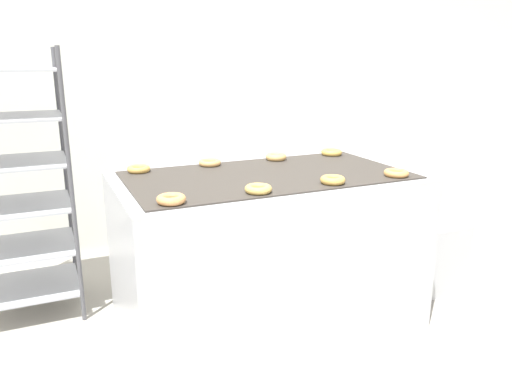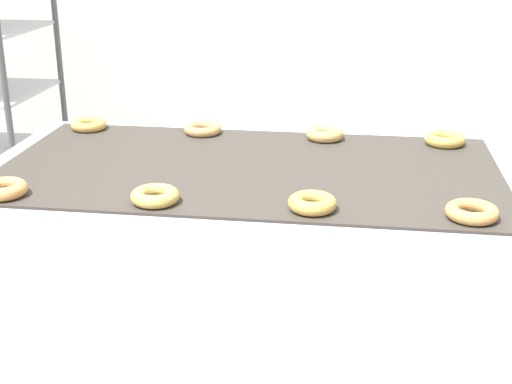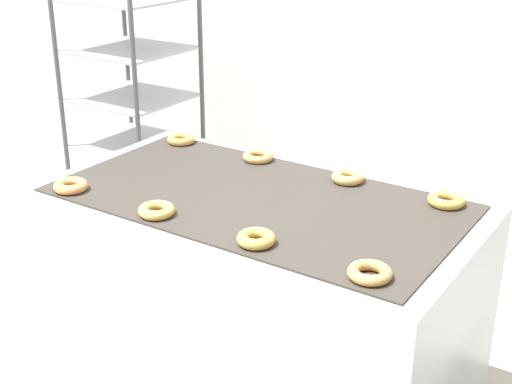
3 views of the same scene
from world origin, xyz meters
name	(u,v)px [view 1 (image 1 of 3)]	position (x,y,z in m)	size (l,w,h in m)	color
wall_back	(187,64)	(0.00, 2.12, 1.40)	(8.00, 0.05, 2.80)	silver
fryer_machine	(267,250)	(0.00, 0.69, 0.43)	(1.58, 0.89, 0.86)	#B7BABF
baking_rack_cart	(19,185)	(-1.22, 1.37, 0.77)	(0.55, 0.52, 1.51)	#4C4C51
glaze_bin	(431,255)	(1.15, 0.65, 0.22)	(0.35, 0.32, 0.44)	#B7BABF
donut_near_left	(171,199)	(-0.60, 0.37, 0.88)	(0.13, 0.13, 0.04)	tan
donut_near_midleft	(258,189)	(-0.19, 0.38, 0.87)	(0.13, 0.13, 0.04)	tan
donut_near_midright	(333,180)	(0.21, 0.38, 0.88)	(0.12, 0.12, 0.04)	gold
donut_near_right	(396,173)	(0.59, 0.38, 0.87)	(0.13, 0.13, 0.03)	tan
donut_far_left	(139,169)	(-0.61, 1.02, 0.87)	(0.12, 0.12, 0.03)	gold
donut_far_midleft	(210,163)	(-0.21, 1.02, 0.87)	(0.13, 0.13, 0.03)	tan
donut_far_midright	(276,157)	(0.21, 1.01, 0.88)	(0.12, 0.12, 0.04)	tan
donut_far_right	(332,152)	(0.59, 1.01, 0.87)	(0.13, 0.13, 0.04)	gold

